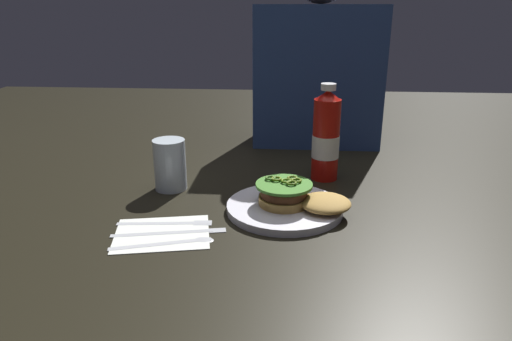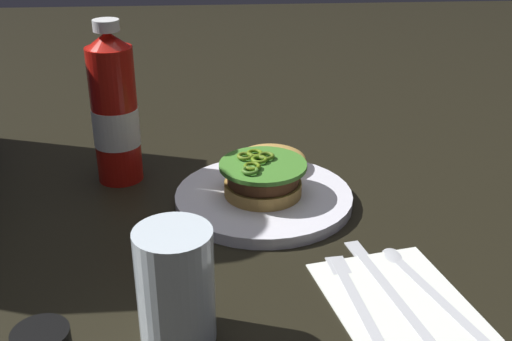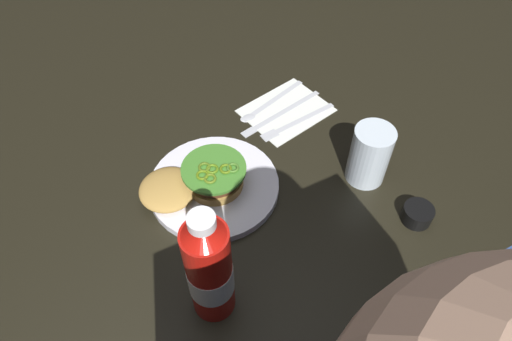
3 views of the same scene
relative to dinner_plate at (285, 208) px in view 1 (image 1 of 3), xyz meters
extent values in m
plane|color=black|center=(-0.01, -0.02, -0.01)|extent=(3.00, 3.00, 0.00)
cylinder|color=white|center=(0.00, 0.00, 0.00)|extent=(0.24, 0.24, 0.02)
cylinder|color=#B38841|center=(0.00, 0.00, 0.02)|extent=(0.11, 0.11, 0.02)
cylinder|color=#512D19|center=(0.00, 0.00, 0.03)|extent=(0.10, 0.10, 0.02)
cylinder|color=red|center=(0.00, 0.00, 0.04)|extent=(0.09, 0.09, 0.01)
cylinder|color=#407D29|center=(0.00, 0.00, 0.05)|extent=(0.12, 0.12, 0.01)
torus|color=#4E6B19|center=(0.01, 0.00, 0.06)|extent=(0.02, 0.02, 0.01)
torus|color=#577613|center=(0.02, 0.01, 0.06)|extent=(0.02, 0.02, 0.01)
torus|color=#547213|center=(-0.02, 0.02, 0.06)|extent=(0.02, 0.02, 0.01)
torus|color=#457625|center=(-0.03, 0.02, 0.06)|extent=(0.02, 0.02, 0.01)
torus|color=#537916|center=(0.00, 0.01, 0.06)|extent=(0.02, 0.02, 0.01)
torus|color=#57711A|center=(0.01, 0.02, 0.06)|extent=(0.02, 0.02, 0.01)
ellipsoid|color=#B38841|center=(0.08, -0.01, 0.02)|extent=(0.11, 0.11, 0.03)
cylinder|color=#B4130C|center=(0.09, 0.21, 0.09)|extent=(0.07, 0.07, 0.20)
cone|color=#B4130C|center=(0.09, 0.21, 0.20)|extent=(0.06, 0.06, 0.02)
cylinder|color=white|center=(0.09, 0.21, 0.22)|extent=(0.04, 0.04, 0.02)
cylinder|color=white|center=(0.09, 0.21, 0.08)|extent=(0.07, 0.07, 0.06)
cylinder|color=silver|center=(-0.27, 0.11, 0.05)|extent=(0.07, 0.07, 0.12)
cylinder|color=black|center=(-0.29, 0.23, 0.01)|extent=(0.05, 0.05, 0.03)
cube|color=white|center=(-0.23, -0.12, -0.01)|extent=(0.20, 0.17, 0.00)
cube|color=silver|center=(-0.22, -0.17, 0.00)|extent=(0.18, 0.07, 0.00)
ellipsoid|color=silver|center=(-0.15, -0.14, 0.00)|extent=(0.04, 0.03, 0.00)
cube|color=silver|center=(-0.23, -0.12, 0.00)|extent=(0.19, 0.05, 0.00)
cube|color=silver|center=(-0.15, -0.11, 0.00)|extent=(0.08, 0.03, 0.00)
cube|color=silver|center=(-0.24, -0.08, 0.00)|extent=(0.19, 0.03, 0.00)
cube|color=silver|center=(-0.16, -0.07, 0.00)|extent=(0.04, 0.03, 0.00)
cube|color=navy|center=(0.08, 0.54, 0.20)|extent=(0.38, 0.18, 0.41)
camera|label=1|loc=(0.01, -0.90, 0.40)|focal=32.78mm
camera|label=2|loc=(-0.76, 0.07, 0.40)|focal=43.84mm
camera|label=3|loc=(0.18, 0.51, 0.68)|focal=32.17mm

